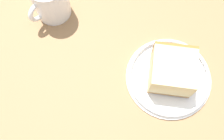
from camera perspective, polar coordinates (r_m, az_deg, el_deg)
name	(u,v)px	position (r cm, az deg, el deg)	size (l,w,h in cm)	color
ground_plane	(115,62)	(56.88, 0.57, 1.77)	(149.91, 149.91, 2.29)	#936D47
small_plate	(169,77)	(54.99, 12.62, -1.49)	(18.09, 18.09, 1.54)	white
cake_slice	(172,70)	(52.11, 13.37, -0.05)	(11.85, 11.94, 6.23)	#9E662D
tea_mug	(50,0)	(59.37, -13.76, 15.02)	(7.81, 10.36, 9.24)	white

